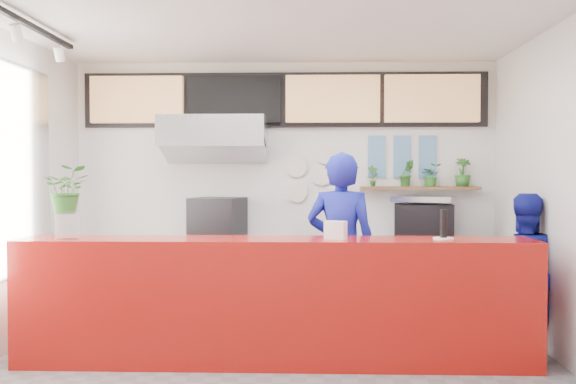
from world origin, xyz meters
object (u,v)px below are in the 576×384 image
at_px(espresso_machine, 423,222).
at_px(panini_oven, 218,219).
at_px(staff_center, 341,249).
at_px(staff_right, 523,271).
at_px(service_counter, 276,301).
at_px(pepper_mill, 443,223).

bearing_deg(espresso_machine, panini_oven, -172.11).
xyz_separation_m(espresso_machine, staff_center, (-1.00, -1.20, -0.17)).
height_order(staff_center, staff_right, staff_center).
height_order(service_counter, panini_oven, panini_oven).
xyz_separation_m(staff_center, pepper_mill, (0.85, -0.61, 0.30)).
xyz_separation_m(service_counter, pepper_mill, (1.46, -0.01, 0.69)).
bearing_deg(panini_oven, service_counter, -53.47).
xyz_separation_m(panini_oven, staff_right, (3.09, -1.27, -0.40)).
distance_m(staff_center, pepper_mill, 1.09).
bearing_deg(pepper_mill, panini_oven, 140.91).
distance_m(service_counter, staff_center, 0.94).
relative_size(staff_center, pepper_mill, 7.73).
height_order(service_counter, espresso_machine, espresso_machine).
xyz_separation_m(panini_oven, pepper_mill, (2.23, -1.81, 0.09)).
xyz_separation_m(service_counter, staff_center, (0.61, 0.60, 0.39)).
xyz_separation_m(panini_oven, espresso_machine, (2.37, 0.00, -0.04)).
relative_size(espresso_machine, pepper_mill, 2.70).
height_order(panini_oven, espresso_machine, panini_oven).
relative_size(service_counter, staff_right, 3.03).
bearing_deg(service_counter, pepper_mill, -0.31).
distance_m(service_counter, staff_right, 2.39).
distance_m(staff_center, staff_right, 1.73).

